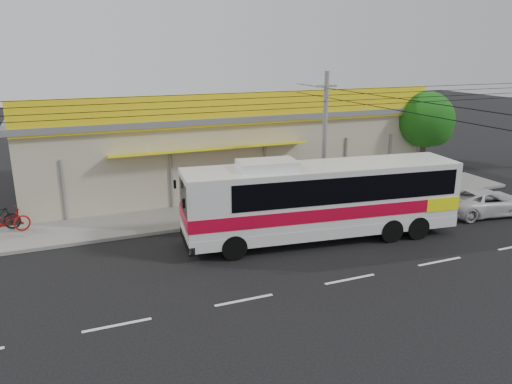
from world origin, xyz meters
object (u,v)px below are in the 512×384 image
coach_bus (326,196)px  utility_pole (326,97)px  white_car (487,202)px  motorbike_red (4,222)px  tree_near (428,121)px

coach_bus → utility_pole: utility_pole is taller
coach_bus → white_car: size_ratio=2.63×
white_car → coach_bus: bearing=96.8°
motorbike_red → tree_near: size_ratio=0.39×
white_car → tree_near: size_ratio=0.82×
motorbike_red → white_car: size_ratio=0.47×
white_car → tree_near: (1.20, 6.03, 3.06)m
coach_bus → tree_near: bearing=36.8°
coach_bus → motorbike_red: coach_bus is taller
tree_near → white_car: bearing=-101.2°
utility_pole → tree_near: bearing=18.9°
utility_pole → motorbike_red: bearing=170.6°
utility_pole → tree_near: utility_pole is taller
coach_bus → utility_pole: bearing=69.3°
coach_bus → white_car: bearing=5.6°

